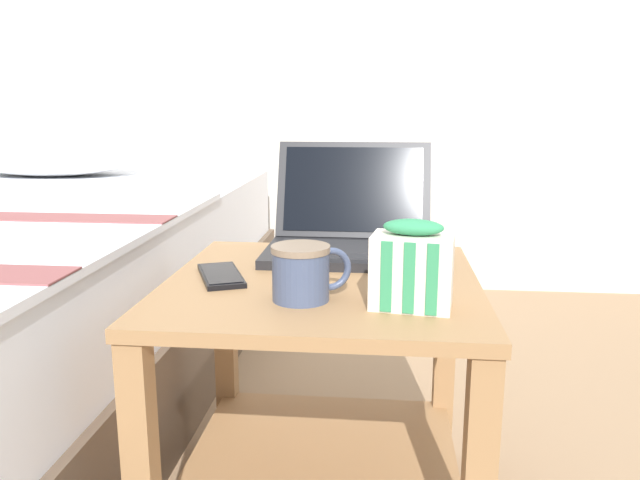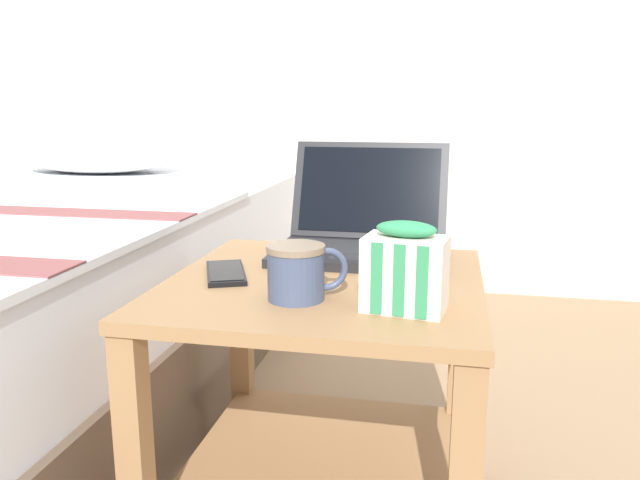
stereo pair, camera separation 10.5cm
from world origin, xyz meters
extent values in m
ellipsoid|color=white|center=(-1.14, 1.17, 0.60)|extent=(0.63, 0.36, 0.14)
cube|color=#997047|center=(0.00, 0.00, 0.48)|extent=(0.55, 0.56, 0.02)
cube|color=#997047|center=(0.00, 0.00, 0.12)|extent=(0.51, 0.52, 0.02)
cube|color=#997047|center=(-0.25, 0.26, 0.23)|extent=(0.04, 0.04, 0.47)
cube|color=#997047|center=(0.25, 0.26, 0.23)|extent=(0.04, 0.04, 0.47)
cube|color=black|center=(0.04, 0.16, 0.50)|extent=(0.34, 0.22, 0.02)
cube|color=#2D2D30|center=(0.04, 0.17, 0.51)|extent=(0.29, 0.12, 0.00)
cube|color=#2D2D30|center=(0.04, 0.10, 0.51)|extent=(0.09, 0.05, 0.00)
cube|color=black|center=(0.04, 0.31, 0.61)|extent=(0.34, 0.09, 0.20)
cube|color=black|center=(0.04, 0.30, 0.61)|extent=(0.30, 0.07, 0.18)
cube|color=silver|center=(-0.06, 0.31, 0.60)|extent=(0.05, 0.01, 0.03)
cube|color=blue|center=(-0.06, 0.32, 0.63)|extent=(0.04, 0.01, 0.03)
cylinder|color=#3F4C6B|center=(-0.02, -0.12, 0.53)|extent=(0.09, 0.09, 0.09)
cylinder|color=#7F6B56|center=(-0.02, -0.12, 0.57)|extent=(0.09, 0.09, 0.01)
cylinder|color=black|center=(-0.02, -0.12, 0.56)|extent=(0.08, 0.08, 0.01)
torus|color=#3F4C6B|center=(0.02, -0.10, 0.53)|extent=(0.07, 0.04, 0.07)
cube|color=silver|center=(0.15, -0.14, 0.54)|extent=(0.13, 0.09, 0.11)
cube|color=#338C59|center=(0.11, -0.18, 0.54)|extent=(0.02, 0.00, 0.11)
cube|color=#338C59|center=(0.14, -0.18, 0.54)|extent=(0.02, 0.00, 0.11)
cube|color=#338C59|center=(0.18, -0.19, 0.54)|extent=(0.02, 0.00, 0.11)
ellipsoid|color=#338C59|center=(0.15, -0.14, 0.61)|extent=(0.10, 0.06, 0.02)
cube|color=black|center=(-0.18, -0.01, 0.49)|extent=(0.12, 0.17, 0.01)
cube|color=black|center=(-0.18, -0.01, 0.50)|extent=(0.11, 0.15, 0.00)
camera|label=1|loc=(0.10, -1.06, 0.79)|focal=35.00mm
camera|label=2|loc=(0.21, -1.04, 0.79)|focal=35.00mm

